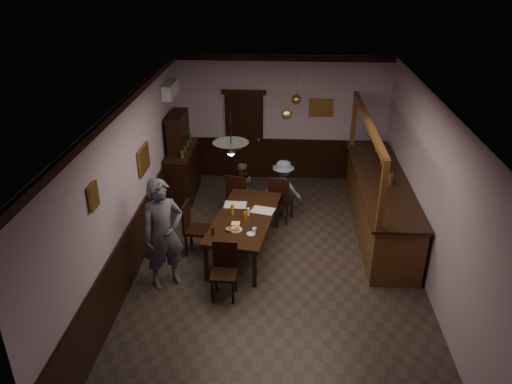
# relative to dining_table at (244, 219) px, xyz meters

# --- Properties ---
(room) EXTENTS (5.01, 8.01, 3.01)m
(room) POSITION_rel_dining_table_xyz_m (0.62, -0.51, 0.81)
(room) COLOR #2D2621
(room) RESTS_ON ground
(dining_table) EXTENTS (1.33, 2.33, 0.75)m
(dining_table) POSITION_rel_dining_table_xyz_m (0.00, 0.00, 0.00)
(dining_table) COLOR black
(dining_table) RESTS_ON ground
(chair_far_left) EXTENTS (0.52, 0.52, 0.99)m
(chair_far_left) POSITION_rel_dining_table_xyz_m (-0.25, 1.32, -0.14)
(chair_far_left) COLOR black
(chair_far_left) RESTS_ON ground
(chair_far_right) EXTENTS (0.56, 0.56, 1.03)m
(chair_far_right) POSITION_rel_dining_table_xyz_m (0.63, 1.18, -0.12)
(chair_far_right) COLOR black
(chair_far_right) RESTS_ON ground
(chair_near) EXTENTS (0.42, 0.42, 0.94)m
(chair_near) POSITION_rel_dining_table_xyz_m (-0.22, -1.31, -0.17)
(chair_near) COLOR black
(chair_near) RESTS_ON ground
(chair_side) EXTENTS (0.47, 0.47, 1.01)m
(chair_side) POSITION_rel_dining_table_xyz_m (-0.95, -0.06, -0.13)
(chair_side) COLOR black
(chair_side) RESTS_ON ground
(person_standing) EXTENTS (0.84, 0.78, 1.93)m
(person_standing) POSITION_rel_dining_table_xyz_m (-1.23, -1.07, 0.28)
(person_standing) COLOR #4E4E59
(person_standing) RESTS_ON ground
(person_seated_left) EXTENTS (0.55, 0.43, 1.12)m
(person_seated_left) POSITION_rel_dining_table_xyz_m (-0.20, 1.60, -0.12)
(person_seated_left) COLOR #46452A
(person_seated_left) RESTS_ON ground
(person_seated_right) EXTENTS (0.92, 0.72, 1.26)m
(person_seated_right) POSITION_rel_dining_table_xyz_m (0.69, 1.46, -0.06)
(person_seated_right) COLOR slate
(person_seated_right) RESTS_ON ground
(newspaper_left) EXTENTS (0.43, 0.31, 0.01)m
(newspaper_left) POSITION_rel_dining_table_xyz_m (-0.21, 0.43, 0.07)
(newspaper_left) COLOR silver
(newspaper_left) RESTS_ON dining_table
(newspaper_right) EXTENTS (0.48, 0.40, 0.01)m
(newspaper_right) POSITION_rel_dining_table_xyz_m (0.33, 0.24, 0.07)
(newspaper_right) COLOR silver
(newspaper_right) RESTS_ON dining_table
(napkin) EXTENTS (0.17, 0.17, 0.00)m
(napkin) POSITION_rel_dining_table_xyz_m (-0.13, -0.27, 0.07)
(napkin) COLOR #F9E55B
(napkin) RESTS_ON dining_table
(saucer) EXTENTS (0.15, 0.15, 0.01)m
(saucer) POSITION_rel_dining_table_xyz_m (0.17, -0.63, 0.07)
(saucer) COLOR white
(saucer) RESTS_ON dining_table
(coffee_cup) EXTENTS (0.09, 0.09, 0.07)m
(coffee_cup) POSITION_rel_dining_table_xyz_m (0.22, -0.57, 0.11)
(coffee_cup) COLOR white
(coffee_cup) RESTS_ON saucer
(pastry_plate) EXTENTS (0.22, 0.22, 0.01)m
(pastry_plate) POSITION_rel_dining_table_xyz_m (-0.11, -0.50, 0.07)
(pastry_plate) COLOR white
(pastry_plate) RESTS_ON dining_table
(pastry_ring_a) EXTENTS (0.13, 0.13, 0.04)m
(pastry_ring_a) POSITION_rel_dining_table_xyz_m (-0.22, -0.54, 0.10)
(pastry_ring_a) COLOR #C68C47
(pastry_ring_a) RESTS_ON pastry_plate
(pastry_ring_b) EXTENTS (0.13, 0.13, 0.04)m
(pastry_ring_b) POSITION_rel_dining_table_xyz_m (-0.09, -0.53, 0.10)
(pastry_ring_b) COLOR #C68C47
(pastry_ring_b) RESTS_ON pastry_plate
(soda_can) EXTENTS (0.07, 0.07, 0.12)m
(soda_can) POSITION_rel_dining_table_xyz_m (0.02, -0.07, 0.12)
(soda_can) COLOR yellow
(soda_can) RESTS_ON dining_table
(beer_glass) EXTENTS (0.06, 0.06, 0.20)m
(beer_glass) POSITION_rel_dining_table_xyz_m (-0.23, 0.05, 0.16)
(beer_glass) COLOR #BF721E
(beer_glass) RESTS_ON dining_table
(water_glass) EXTENTS (0.06, 0.06, 0.15)m
(water_glass) POSITION_rel_dining_table_xyz_m (0.07, 0.03, 0.14)
(water_glass) COLOR silver
(water_glass) RESTS_ON dining_table
(pepper_mill) EXTENTS (0.04, 0.04, 0.14)m
(pepper_mill) POSITION_rel_dining_table_xyz_m (-0.48, -0.69, 0.13)
(pepper_mill) COLOR black
(pepper_mill) RESTS_ON dining_table
(sideboard) EXTENTS (0.53, 1.48, 1.96)m
(sideboard) POSITION_rel_dining_table_xyz_m (-1.59, 2.27, 0.10)
(sideboard) COLOR black
(sideboard) RESTS_ON ground
(bar_counter) EXTENTS (0.96, 4.13, 2.31)m
(bar_counter) POSITION_rel_dining_table_xyz_m (2.61, 1.04, -0.10)
(bar_counter) COLOR #4E2F15
(bar_counter) RESTS_ON ground
(door_back) EXTENTS (0.90, 0.06, 2.10)m
(door_back) POSITION_rel_dining_table_xyz_m (-0.28, 3.44, 0.36)
(door_back) COLOR black
(door_back) RESTS_ON ground
(ac_unit) EXTENTS (0.20, 0.85, 0.30)m
(ac_unit) POSITION_rel_dining_table_xyz_m (-1.76, 2.39, 1.76)
(ac_unit) COLOR white
(ac_unit) RESTS_ON ground
(picture_left_small) EXTENTS (0.04, 0.28, 0.36)m
(picture_left_small) POSITION_rel_dining_table_xyz_m (-1.84, -2.11, 1.46)
(picture_left_small) COLOR olive
(picture_left_small) RESTS_ON ground
(picture_left_large) EXTENTS (0.04, 0.62, 0.48)m
(picture_left_large) POSITION_rel_dining_table_xyz_m (-1.84, 0.29, 1.01)
(picture_left_large) COLOR olive
(picture_left_large) RESTS_ON ground
(picture_back) EXTENTS (0.55, 0.04, 0.42)m
(picture_back) POSITION_rel_dining_table_xyz_m (1.52, 3.45, 1.11)
(picture_back) COLOR olive
(picture_back) RESTS_ON ground
(pendant_iron) EXTENTS (0.56, 0.56, 0.75)m
(pendant_iron) POSITION_rel_dining_table_xyz_m (-0.13, -0.79, 1.67)
(pendant_iron) COLOR black
(pendant_iron) RESTS_ON ground
(pendant_brass_mid) EXTENTS (0.20, 0.20, 0.81)m
(pendant_brass_mid) POSITION_rel_dining_table_xyz_m (0.72, 1.27, 1.61)
(pendant_brass_mid) COLOR #BF8C3F
(pendant_brass_mid) RESTS_ON ground
(pendant_brass_far) EXTENTS (0.20, 0.20, 0.81)m
(pendant_brass_far) POSITION_rel_dining_table_xyz_m (0.92, 2.33, 1.61)
(pendant_brass_far) COLOR #BF8C3F
(pendant_brass_far) RESTS_ON ground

